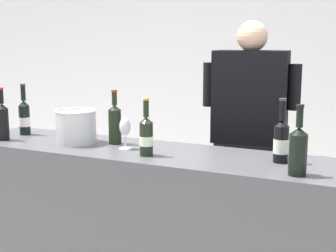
# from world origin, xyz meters

# --- Properties ---
(wall_back) EXTENTS (8.00, 0.10, 2.80)m
(wall_back) POSITION_xyz_m (0.00, 2.60, 1.40)
(wall_back) COLOR white
(wall_back) RESTS_ON ground_plane
(counter) EXTENTS (2.27, 0.55, 0.92)m
(counter) POSITION_xyz_m (0.00, 0.00, 0.46)
(counter) COLOR #4C4C51
(counter) RESTS_ON ground_plane
(wine_bottle_0) EXTENTS (0.08, 0.08, 0.33)m
(wine_bottle_0) POSITION_xyz_m (0.90, -0.16, 1.04)
(wine_bottle_0) COLOR black
(wine_bottle_0) RESTS_ON counter
(wine_bottle_1) EXTENTS (0.07, 0.07, 0.33)m
(wine_bottle_1) POSITION_xyz_m (-0.91, -0.12, 1.04)
(wine_bottle_1) COLOR black
(wine_bottle_1) RESTS_ON counter
(wine_bottle_2) EXTENTS (0.08, 0.08, 0.32)m
(wine_bottle_2) POSITION_xyz_m (-0.22, 0.07, 1.05)
(wine_bottle_2) COLOR black
(wine_bottle_2) RESTS_ON counter
(wine_bottle_3) EXTENTS (0.07, 0.07, 0.34)m
(wine_bottle_3) POSITION_xyz_m (-0.90, 0.07, 1.04)
(wine_bottle_3) COLOR black
(wine_bottle_3) RESTS_ON counter
(wine_bottle_4) EXTENTS (0.08, 0.08, 0.33)m
(wine_bottle_4) POSITION_xyz_m (0.78, 0.05, 1.03)
(wine_bottle_4) COLOR black
(wine_bottle_4) RESTS_ON counter
(wine_bottle_5) EXTENTS (0.07, 0.07, 0.31)m
(wine_bottle_5) POSITION_xyz_m (0.09, -0.11, 1.03)
(wine_bottle_5) COLOR black
(wine_bottle_5) RESTS_ON counter
(wine_glass) EXTENTS (0.08, 0.08, 0.19)m
(wine_glass) POSITION_xyz_m (-0.09, -0.02, 1.04)
(wine_glass) COLOR silver
(wine_glass) RESTS_ON counter
(ice_bucket) EXTENTS (0.25, 0.25, 0.20)m
(ice_bucket) POSITION_xyz_m (-0.44, -0.01, 1.02)
(ice_bucket) COLOR silver
(ice_bucket) RESTS_ON counter
(person_server) EXTENTS (0.61, 0.29, 1.65)m
(person_server) POSITION_xyz_m (0.46, 0.60, 0.80)
(person_server) COLOR black
(person_server) RESTS_ON ground_plane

